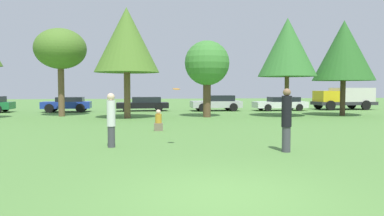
# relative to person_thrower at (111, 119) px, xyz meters

# --- Properties ---
(ground_plane) EXTENTS (120.00, 120.00, 0.00)m
(ground_plane) POSITION_rel_person_thrower_xyz_m (2.57, -5.74, -0.96)
(ground_plane) COLOR #54843D
(person_thrower) EXTENTS (0.28, 0.28, 1.81)m
(person_thrower) POSITION_rel_person_thrower_xyz_m (0.00, 0.00, 0.00)
(person_thrower) COLOR #3F3F47
(person_thrower) RESTS_ON ground
(person_catcher) EXTENTS (0.31, 0.31, 1.97)m
(person_catcher) POSITION_rel_person_thrower_xyz_m (5.47, -1.55, 0.06)
(person_catcher) COLOR #3F3F47
(person_catcher) RESTS_ON ground
(frisbee) EXTENTS (0.25, 0.25, 0.05)m
(frisbee) POSITION_rel_person_thrower_xyz_m (2.16, -0.23, 0.99)
(frisbee) COLOR orange
(bystander_sitting) EXTENTS (0.40, 0.33, 0.98)m
(bystander_sitting) POSITION_rel_person_thrower_xyz_m (1.69, 4.52, -0.55)
(bystander_sitting) COLOR #726651
(bystander_sitting) RESTS_ON ground
(tree_1) EXTENTS (3.52, 3.52, 6.09)m
(tree_1) POSITION_rel_person_thrower_xyz_m (-4.78, 13.81, 3.68)
(tree_1) COLOR brown
(tree_1) RESTS_ON ground
(tree_2) EXTENTS (4.20, 4.20, 7.20)m
(tree_2) POSITION_rel_person_thrower_xyz_m (-0.14, 11.71, 4.12)
(tree_2) COLOR brown
(tree_2) RESTS_ON ground
(tree_3) EXTENTS (3.02, 3.02, 5.17)m
(tree_3) POSITION_rel_person_thrower_xyz_m (5.18, 11.96, 2.65)
(tree_3) COLOR brown
(tree_3) RESTS_ON ground
(tree_4) EXTENTS (4.02, 4.02, 6.79)m
(tree_4) POSITION_rel_person_thrower_xyz_m (10.76, 11.81, 3.81)
(tree_4) COLOR brown
(tree_4) RESTS_ON ground
(tree_5) EXTENTS (4.27, 4.27, 6.77)m
(tree_5) POSITION_rel_person_thrower_xyz_m (15.06, 12.12, 3.67)
(tree_5) COLOR #473323
(tree_5) RESTS_ON ground
(parked_car_blue) EXTENTS (3.92, 2.02, 1.23)m
(parked_car_blue) POSITION_rel_person_thrower_xyz_m (-5.40, 18.53, -0.29)
(parked_car_blue) COLOR #1E389E
(parked_car_blue) RESTS_ON ground
(parked_car_black) EXTENTS (4.45, 2.02, 1.21)m
(parked_car_black) POSITION_rel_person_thrower_xyz_m (0.83, 19.04, -0.33)
(parked_car_black) COLOR black
(parked_car_black) RESTS_ON ground
(parked_car_silver) EXTENTS (4.35, 2.22, 1.34)m
(parked_car_silver) POSITION_rel_person_thrower_xyz_m (7.11, 18.46, -0.24)
(parked_car_silver) COLOR #B2B2B7
(parked_car_silver) RESTS_ON ground
(parked_car_white) EXTENTS (4.65, 2.03, 1.19)m
(parked_car_white) POSITION_rel_person_thrower_xyz_m (12.75, 18.17, -0.32)
(parked_car_white) COLOR silver
(parked_car_white) RESTS_ON ground
(delivery_truck_yellow) EXTENTS (5.57, 2.53, 1.99)m
(delivery_truck_yellow) POSITION_rel_person_thrower_xyz_m (19.11, 18.96, 0.18)
(delivery_truck_yellow) COLOR #2D2D33
(delivery_truck_yellow) RESTS_ON ground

